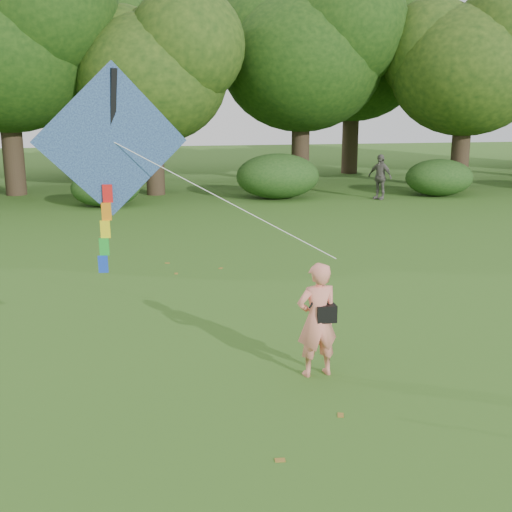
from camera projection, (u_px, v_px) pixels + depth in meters
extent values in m
plane|color=#265114|center=(336.00, 385.00, 9.36)|extent=(100.00, 100.00, 0.00)
imported|color=#EF8570|center=(317.00, 320.00, 9.52)|extent=(0.69, 0.50, 1.75)
imported|color=#625E57|center=(380.00, 177.00, 26.55)|extent=(1.01, 1.15, 1.87)
cube|color=black|center=(326.00, 313.00, 9.49)|extent=(0.30, 0.20, 0.26)
cylinder|color=black|center=(319.00, 292.00, 9.38)|extent=(0.33, 0.14, 0.47)
cube|color=#294BB4|center=(112.00, 141.00, 8.99)|extent=(2.13, 0.58, 2.17)
cube|color=black|center=(112.00, 141.00, 9.02)|extent=(0.26, 0.47, 1.97)
cylinder|color=white|center=(226.00, 201.00, 9.14)|extent=(3.13, 0.68, 1.69)
cube|color=red|center=(108.00, 194.00, 9.17)|extent=(0.14, 0.06, 0.26)
cube|color=orange|center=(106.00, 212.00, 9.22)|extent=(0.14, 0.06, 0.26)
cube|color=yellow|center=(105.00, 229.00, 9.28)|extent=(0.14, 0.06, 0.26)
cube|color=green|center=(104.00, 247.00, 9.34)|extent=(0.14, 0.06, 0.26)
cube|color=blue|center=(103.00, 264.00, 9.39)|extent=(0.14, 0.06, 0.26)
cylinder|color=#3A2D1E|center=(13.00, 150.00, 27.57)|extent=(0.88, 0.88, 3.85)
ellipsoid|color=#1E3F11|center=(4.00, 50.00, 26.59)|extent=(8.00, 8.00, 6.80)
cylinder|color=#3A2D1E|center=(155.00, 158.00, 27.74)|extent=(0.80, 0.80, 3.15)
ellipsoid|color=#1E3F11|center=(152.00, 78.00, 26.95)|extent=(6.40, 6.40, 5.44)
cylinder|color=#3A2D1E|center=(300.00, 147.00, 30.81)|extent=(0.86, 0.86, 3.67)
ellipsoid|color=#1E3F11|center=(302.00, 62.00, 29.88)|extent=(7.60, 7.60, 6.46)
cylinder|color=#3A2D1E|center=(460.00, 151.00, 29.68)|extent=(0.83, 0.83, 3.43)
ellipsoid|color=#1E3F11|center=(466.00, 71.00, 28.82)|extent=(6.80, 6.80, 5.78)
cylinder|color=#3A2D1E|center=(94.00, 144.00, 34.35)|extent=(0.84, 0.84, 3.50)
ellipsoid|color=#1E3F11|center=(90.00, 72.00, 33.47)|extent=(7.00, 7.00, 5.95)
cylinder|color=#3A2D1E|center=(350.00, 137.00, 35.77)|extent=(0.90, 0.90, 4.02)
ellipsoid|color=#1E3F11|center=(353.00, 59.00, 34.78)|extent=(7.80, 7.80, 6.63)
ellipsoid|color=#264919|center=(106.00, 188.00, 24.83)|extent=(2.66, 2.09, 1.42)
ellipsoid|color=#264919|center=(278.00, 176.00, 26.76)|extent=(3.50, 2.75, 1.88)
ellipsoid|color=#264919|center=(439.00, 178.00, 27.54)|extent=(2.94, 2.31, 1.58)
cube|color=olive|center=(341.00, 415.00, 8.46)|extent=(0.11, 0.14, 0.01)
cube|color=olive|center=(176.00, 274.00, 15.34)|extent=(0.08, 0.12, 0.01)
cube|color=olive|center=(167.00, 263.00, 16.32)|extent=(0.13, 0.09, 0.01)
cube|color=olive|center=(280.00, 460.00, 7.41)|extent=(0.13, 0.09, 0.01)
cube|color=olive|center=(102.00, 237.00, 19.46)|extent=(0.13, 0.14, 0.01)
cube|color=olive|center=(221.00, 268.00, 15.82)|extent=(0.13, 0.14, 0.01)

